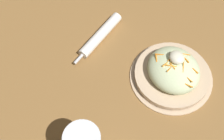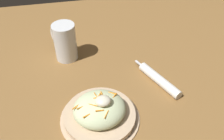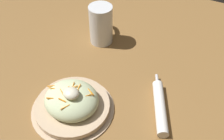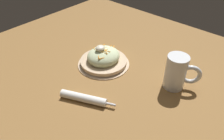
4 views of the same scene
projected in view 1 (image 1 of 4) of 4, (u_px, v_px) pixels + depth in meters
The scene contains 3 objects.
ground_plane at pixel (133, 64), 0.91m from camera, with size 1.43×1.43×0.00m, color olive.
salad_plate at pixel (173, 72), 0.86m from camera, with size 0.23×0.23×0.10m.
napkin_roll at pixel (100, 35), 0.94m from camera, with size 0.11×0.20×0.03m.
Camera 1 is at (0.38, -0.29, 0.78)m, focal length 49.99 mm.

